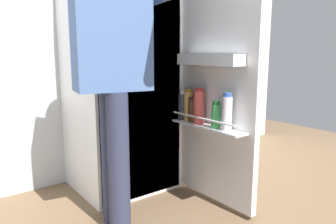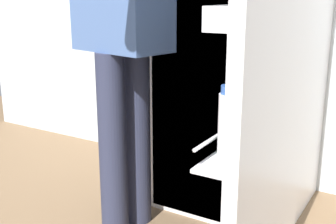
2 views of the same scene
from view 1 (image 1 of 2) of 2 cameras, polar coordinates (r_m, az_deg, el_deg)
The scene contains 4 objects.
ground_plane at distance 2.17m, azimuth -0.53°, elevation -17.25°, with size 6.00×6.00×0.00m, color brown.
kitchen_wall at distance 2.72m, azimuth -12.52°, elevation 15.37°, with size 4.40×0.10×2.51m, color silver.
refrigerator at distance 2.36m, azimuth -7.41°, elevation 7.83°, with size 0.72×1.28×1.81m.
person at distance 1.79m, azimuth -9.56°, elevation 8.78°, with size 0.53×0.75×1.61m.
Camera 1 is at (-1.14, -1.55, 1.01)m, focal length 34.49 mm.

